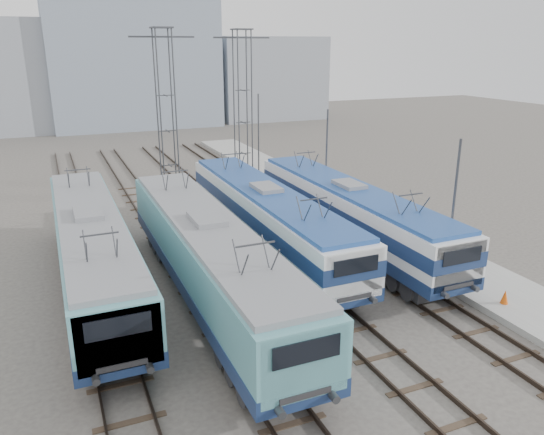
{
  "coord_description": "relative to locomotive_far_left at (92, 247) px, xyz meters",
  "views": [
    {
      "loc": [
        -8.01,
        -15.94,
        10.91
      ],
      "look_at": [
        1.76,
        7.0,
        2.75
      ],
      "focal_mm": 35.0,
      "sensor_mm": 36.0,
      "label": 1
    }
  ],
  "objects": [
    {
      "name": "ground",
      "position": [
        6.75,
        -7.59,
        -2.26
      ],
      "size": [
        160.0,
        160.0,
        0.0
      ],
      "primitive_type": "plane",
      "color": "#514C47"
    },
    {
      "name": "platform",
      "position": [
        16.95,
        0.41,
        -2.11
      ],
      "size": [
        4.0,
        70.0,
        0.3
      ],
      "primitive_type": "cube",
      "color": "#9E9E99",
      "rests_on": "ground"
    },
    {
      "name": "locomotive_far_left",
      "position": [
        0.0,
        0.0,
        0.0
      ],
      "size": [
        2.87,
        18.13,
        3.41
      ],
      "color": "navy",
      "rests_on": "ground"
    },
    {
      "name": "locomotive_center_left",
      "position": [
        4.5,
        -3.23,
        0.08
      ],
      "size": [
        2.97,
        18.78,
        3.54
      ],
      "color": "navy",
      "rests_on": "ground"
    },
    {
      "name": "locomotive_center_right",
      "position": [
        9.0,
        1.16,
        0.03
      ],
      "size": [
        2.84,
        17.94,
        3.37
      ],
      "color": "navy",
      "rests_on": "ground"
    },
    {
      "name": "locomotive_far_right",
      "position": [
        13.5,
        0.26,
        -0.01
      ],
      "size": [
        2.79,
        17.61,
        3.31
      ],
      "color": "navy",
      "rests_on": "ground"
    },
    {
      "name": "catenary_tower_west",
      "position": [
        6.75,
        14.41,
        4.38
      ],
      "size": [
        4.5,
        1.2,
        12.0
      ],
      "color": "#3F4247",
      "rests_on": "ground"
    },
    {
      "name": "catenary_tower_east",
      "position": [
        13.25,
        16.41,
        4.38
      ],
      "size": [
        4.5,
        1.2,
        12.0
      ],
      "color": "#3F4247",
      "rests_on": "ground"
    },
    {
      "name": "mast_front",
      "position": [
        15.35,
        -5.59,
        1.24
      ],
      "size": [
        0.12,
        0.12,
        7.0
      ],
      "primitive_type": "cylinder",
      "color": "#3F4247",
      "rests_on": "ground"
    },
    {
      "name": "mast_mid",
      "position": [
        15.35,
        6.41,
        1.24
      ],
      "size": [
        0.12,
        0.12,
        7.0
      ],
      "primitive_type": "cylinder",
      "color": "#3F4247",
      "rests_on": "ground"
    },
    {
      "name": "mast_rear",
      "position": [
        15.35,
        18.41,
        1.24
      ],
      "size": [
        0.12,
        0.12,
        7.0
      ],
      "primitive_type": "cylinder",
      "color": "#3F4247",
      "rests_on": "ground"
    },
    {
      "name": "safety_cone",
      "position": [
        15.98,
        -8.56,
        -1.65
      ],
      "size": [
        0.34,
        0.34,
        0.62
      ],
      "primitive_type": "cone",
      "color": "#DB520D",
      "rests_on": "platform"
    },
    {
      "name": "building_center",
      "position": [
        10.75,
        54.41,
        6.74
      ],
      "size": [
        22.0,
        14.0,
        18.0
      ],
      "primitive_type": "cube",
      "color": "#8593A5",
      "rests_on": "ground"
    },
    {
      "name": "building_east",
      "position": [
        30.75,
        54.41,
        3.74
      ],
      "size": [
        16.0,
        12.0,
        12.0
      ],
      "primitive_type": "cube",
      "color": "#9096A0",
      "rests_on": "ground"
    }
  ]
}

